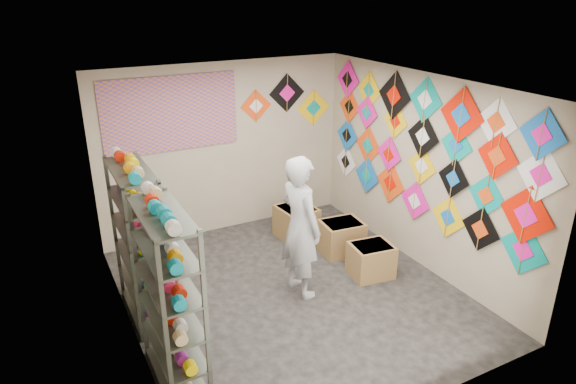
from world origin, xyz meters
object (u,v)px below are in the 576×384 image
carton_b (341,237)px  carton_c (296,222)px  shelf_rack_front (170,301)px  shopkeeper (300,227)px  shelf_rack_back (139,244)px  carton_a (371,260)px

carton_b → carton_c: size_ratio=1.02×
shelf_rack_front → shopkeeper: (1.90, 0.85, -0.02)m
shelf_rack_back → shopkeeper: bearing=-13.3°
shopkeeper → carton_a: size_ratio=3.36×
shopkeeper → carton_b: 1.42m
carton_a → shelf_rack_front: bearing=-158.7°
shopkeeper → carton_c: bearing=-35.5°
shelf_rack_back → carton_b: size_ratio=3.17×
shelf_rack_back → shopkeeper: 1.95m
shelf_rack_front → carton_a: bearing=14.1°
shelf_rack_back → carton_a: bearing=-10.7°
shelf_rack_front → carton_c: (2.60, 2.23, -0.69)m
shelf_rack_back → carton_a: (2.96, -0.56, -0.72)m
carton_c → carton_a: bearing=-81.5°
carton_b → shelf_rack_back: bearing=-170.8°
shopkeeper → carton_b: (1.07, 0.64, -0.69)m
carton_a → carton_c: bearing=110.8°
shelf_rack_back → carton_b: bearing=3.7°
carton_b → carton_c: 0.82m
shelf_rack_back → carton_c: shelf_rack_back is taller
carton_a → carton_b: 0.75m
shelf_rack_back → carton_b: 3.05m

